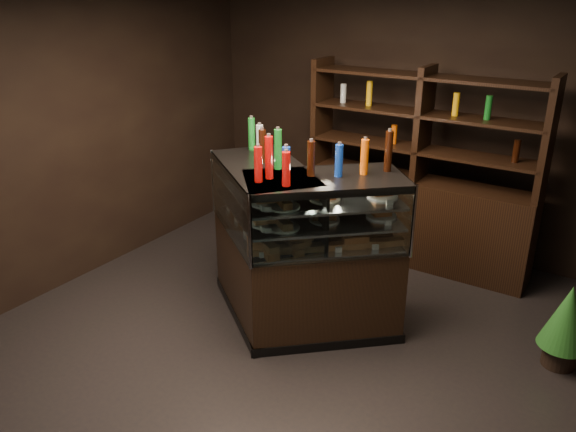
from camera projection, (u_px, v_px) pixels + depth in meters
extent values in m
plane|color=black|center=(297.00, 353.00, 4.41)|extent=(5.00, 5.00, 0.00)
cube|color=black|center=(425.00, 109.00, 5.80)|extent=(5.00, 0.02, 3.00)
cube|color=black|center=(64.00, 126.00, 5.08)|extent=(0.02, 5.00, 3.00)
cube|color=black|center=(322.00, 288.00, 4.58)|extent=(1.31, 1.25, 0.79)
cube|color=black|center=(321.00, 325.00, 4.71)|extent=(1.34, 1.29, 0.08)
cube|color=black|center=(325.00, 181.00, 4.23)|extent=(1.31, 1.25, 0.06)
cube|color=silver|center=(324.00, 243.00, 4.42)|extent=(1.24, 1.19, 0.02)
cube|color=silver|center=(324.00, 221.00, 4.35)|extent=(1.24, 1.19, 0.02)
cube|color=silver|center=(325.00, 201.00, 4.29)|extent=(1.24, 1.19, 0.02)
cube|color=white|center=(334.00, 227.00, 4.04)|extent=(0.91, 0.81, 0.56)
cylinder|color=silver|center=(413.00, 222.00, 4.13)|extent=(0.03, 0.03, 0.58)
cylinder|color=silver|center=(250.00, 232.00, 3.96)|extent=(0.03, 0.03, 0.58)
cube|color=black|center=(267.00, 272.00, 4.83)|extent=(1.32, 1.22, 0.79)
cube|color=black|center=(267.00, 308.00, 4.97)|extent=(1.36, 1.26, 0.08)
cube|color=black|center=(265.00, 170.00, 4.48)|extent=(1.32, 1.22, 0.06)
cube|color=silver|center=(266.00, 229.00, 4.68)|extent=(1.26, 1.15, 0.02)
cube|color=silver|center=(266.00, 208.00, 4.61)|extent=(1.26, 1.15, 0.02)
cube|color=silver|center=(265.00, 189.00, 4.55)|extent=(1.26, 1.15, 0.02)
cube|color=white|center=(228.00, 203.00, 4.48)|extent=(0.96, 0.75, 0.56)
cylinder|color=silver|center=(250.00, 232.00, 3.96)|extent=(0.03, 0.03, 0.58)
cylinder|color=silver|center=(213.00, 180.00, 5.01)|extent=(0.03, 0.03, 0.58)
cube|color=#D78A4D|center=(260.00, 245.00, 4.31)|extent=(0.19, 0.19, 0.06)
cube|color=#D78A4D|center=(279.00, 243.00, 4.33)|extent=(0.19, 0.19, 0.06)
cube|color=#D78A4D|center=(297.00, 242.00, 4.35)|extent=(0.19, 0.19, 0.06)
cube|color=#D78A4D|center=(315.00, 241.00, 4.37)|extent=(0.19, 0.19, 0.06)
cube|color=#D78A4D|center=(333.00, 240.00, 4.39)|extent=(0.19, 0.19, 0.06)
cube|color=#D78A4D|center=(351.00, 238.00, 4.41)|extent=(0.19, 0.19, 0.06)
cube|color=#D78A4D|center=(369.00, 237.00, 4.43)|extent=(0.19, 0.19, 0.06)
cube|color=#D78A4D|center=(387.00, 236.00, 4.46)|extent=(0.19, 0.19, 0.06)
cylinder|color=white|center=(265.00, 223.00, 4.28)|extent=(0.24, 0.24, 0.02)
cube|color=#D78A4D|center=(265.00, 219.00, 4.27)|extent=(0.18, 0.18, 0.05)
cylinder|color=white|center=(324.00, 219.00, 4.35)|extent=(0.24, 0.24, 0.02)
cube|color=#D78A4D|center=(324.00, 215.00, 4.33)|extent=(0.18, 0.18, 0.05)
cylinder|color=white|center=(381.00, 216.00, 4.41)|extent=(0.24, 0.24, 0.02)
cube|color=#D78A4D|center=(381.00, 212.00, 4.40)|extent=(0.18, 0.18, 0.05)
cylinder|color=white|center=(265.00, 202.00, 4.22)|extent=(0.24, 0.24, 0.02)
cube|color=#D78A4D|center=(265.00, 198.00, 4.20)|extent=(0.18, 0.18, 0.05)
cylinder|color=white|center=(325.00, 199.00, 4.28)|extent=(0.24, 0.24, 0.02)
cube|color=#D78A4D|center=(325.00, 195.00, 4.27)|extent=(0.18, 0.18, 0.05)
cylinder|color=white|center=(382.00, 196.00, 4.35)|extent=(0.24, 0.24, 0.02)
cube|color=#D78A4D|center=(383.00, 192.00, 4.34)|extent=(0.18, 0.18, 0.05)
cube|color=#D78A4D|center=(246.00, 205.00, 5.10)|extent=(0.20, 0.18, 0.06)
cube|color=#D78A4D|center=(250.00, 210.00, 4.97)|extent=(0.20, 0.18, 0.06)
cube|color=#D78A4D|center=(255.00, 216.00, 4.85)|extent=(0.20, 0.18, 0.06)
cube|color=#D78A4D|center=(260.00, 222.00, 4.72)|extent=(0.20, 0.18, 0.06)
cube|color=#D78A4D|center=(265.00, 229.00, 4.59)|extent=(0.20, 0.18, 0.06)
cube|color=#D78A4D|center=(270.00, 235.00, 4.47)|extent=(0.20, 0.18, 0.06)
cube|color=#D78A4D|center=(276.00, 243.00, 4.34)|extent=(0.20, 0.18, 0.06)
cube|color=#D78A4D|center=(282.00, 250.00, 4.21)|extent=(0.20, 0.18, 0.06)
cylinder|color=white|center=(250.00, 189.00, 5.00)|extent=(0.24, 0.24, 0.02)
cube|color=#D78A4D|center=(250.00, 185.00, 4.99)|extent=(0.19, 0.17, 0.05)
cylinder|color=white|center=(266.00, 206.00, 4.60)|extent=(0.24, 0.24, 0.02)
cube|color=#D78A4D|center=(265.00, 202.00, 4.59)|extent=(0.19, 0.17, 0.05)
cylinder|color=white|center=(284.00, 227.00, 4.20)|extent=(0.24, 0.24, 0.02)
cube|color=#D78A4D|center=(284.00, 223.00, 4.19)|extent=(0.19, 0.17, 0.05)
cylinder|color=white|center=(250.00, 171.00, 4.94)|extent=(0.24, 0.24, 0.02)
cube|color=#D78A4D|center=(250.00, 167.00, 4.93)|extent=(0.19, 0.17, 0.05)
cylinder|color=white|center=(265.00, 187.00, 4.54)|extent=(0.24, 0.24, 0.02)
cube|color=#D78A4D|center=(265.00, 183.00, 4.53)|extent=(0.19, 0.17, 0.05)
cylinder|color=white|center=(284.00, 206.00, 4.14)|extent=(0.24, 0.24, 0.02)
cube|color=#D78A4D|center=(284.00, 202.00, 4.13)|extent=(0.19, 0.17, 0.05)
cylinder|color=#147223|center=(258.00, 162.00, 4.09)|extent=(0.06, 0.06, 0.28)
cylinder|color=silver|center=(257.00, 142.00, 4.03)|extent=(0.03, 0.03, 0.02)
cylinder|color=#D8590A|center=(285.00, 161.00, 4.12)|extent=(0.06, 0.06, 0.28)
cylinder|color=silver|center=(285.00, 141.00, 4.06)|extent=(0.03, 0.03, 0.02)
cylinder|color=silver|center=(312.00, 160.00, 4.15)|extent=(0.06, 0.06, 0.28)
cylinder|color=silver|center=(313.00, 140.00, 4.09)|extent=(0.03, 0.03, 0.02)
cylinder|color=yellow|center=(339.00, 158.00, 4.18)|extent=(0.06, 0.06, 0.28)
cylinder|color=silver|center=(340.00, 139.00, 4.12)|extent=(0.03, 0.03, 0.02)
cylinder|color=black|center=(365.00, 157.00, 4.21)|extent=(0.06, 0.06, 0.28)
cylinder|color=silver|center=(366.00, 138.00, 4.15)|extent=(0.03, 0.03, 0.02)
cylinder|color=#0F38B2|center=(391.00, 156.00, 4.24)|extent=(0.06, 0.06, 0.28)
cylinder|color=silver|center=(393.00, 137.00, 4.18)|extent=(0.03, 0.03, 0.02)
cylinder|color=#147223|center=(247.00, 134.00, 4.86)|extent=(0.06, 0.06, 0.28)
cylinder|color=silver|center=(247.00, 117.00, 4.81)|extent=(0.03, 0.03, 0.02)
cylinder|color=#D8590A|center=(254.00, 140.00, 4.68)|extent=(0.06, 0.06, 0.28)
cylinder|color=silver|center=(253.00, 122.00, 4.63)|extent=(0.03, 0.03, 0.02)
cylinder|color=silver|center=(261.00, 146.00, 4.51)|extent=(0.06, 0.06, 0.28)
cylinder|color=silver|center=(260.00, 128.00, 4.45)|extent=(0.03, 0.03, 0.02)
cylinder|color=yellow|center=(268.00, 152.00, 4.33)|extent=(0.06, 0.06, 0.28)
cylinder|color=silver|center=(268.00, 133.00, 4.27)|extent=(0.03, 0.03, 0.02)
cylinder|color=black|center=(277.00, 159.00, 4.15)|extent=(0.06, 0.06, 0.28)
cylinder|color=silver|center=(277.00, 140.00, 4.10)|extent=(0.03, 0.03, 0.02)
cylinder|color=#0F38B2|center=(286.00, 167.00, 3.98)|extent=(0.06, 0.06, 0.28)
cylinder|color=silver|center=(286.00, 147.00, 3.92)|extent=(0.03, 0.03, 0.02)
cylinder|color=black|center=(559.00, 355.00, 4.25)|extent=(0.24, 0.24, 0.18)
cone|color=#17531C|center=(567.00, 316.00, 4.12)|extent=(0.36, 0.36, 0.50)
cone|color=#17531C|center=(572.00, 297.00, 4.06)|extent=(0.28, 0.28, 0.35)
cube|color=black|center=(414.00, 220.00, 5.77)|extent=(2.32, 0.46, 0.90)
cube|color=black|center=(322.00, 111.00, 5.96)|extent=(0.07, 0.38, 1.10)
cube|color=black|center=(423.00, 124.00, 5.39)|extent=(0.07, 0.38, 1.10)
cube|color=black|center=(549.00, 140.00, 4.82)|extent=(0.07, 0.38, 1.10)
cube|color=black|center=(421.00, 149.00, 5.48)|extent=(2.27, 0.41, 0.03)
cube|color=black|center=(424.00, 114.00, 5.35)|extent=(2.27, 0.41, 0.03)
cube|color=black|center=(428.00, 76.00, 5.22)|extent=(2.27, 0.41, 0.03)
cylinder|color=#147223|center=(342.00, 125.00, 5.88)|extent=(0.06, 0.06, 0.22)
cylinder|color=#D8590A|center=(367.00, 129.00, 5.73)|extent=(0.06, 0.06, 0.22)
cylinder|color=silver|center=(394.00, 133.00, 5.58)|extent=(0.06, 0.06, 0.22)
cylinder|color=yellow|center=(422.00, 137.00, 5.44)|extent=(0.06, 0.06, 0.22)
cylinder|color=black|center=(452.00, 141.00, 5.29)|extent=(0.06, 0.06, 0.22)
cylinder|color=#0F38B2|center=(483.00, 146.00, 5.14)|extent=(0.06, 0.06, 0.22)
cylinder|color=#B20C0A|center=(516.00, 150.00, 4.99)|extent=(0.06, 0.06, 0.22)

